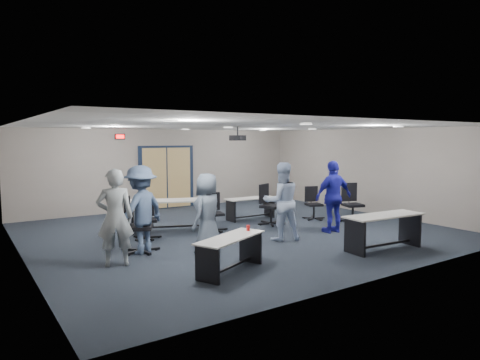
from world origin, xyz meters
TOP-DOWN VIEW (x-y plane):
  - floor at (0.00, 0.00)m, footprint 10.00×10.00m
  - back_wall at (0.00, 4.50)m, footprint 10.00×0.04m
  - front_wall at (0.00, -4.50)m, footprint 10.00×0.04m
  - left_wall at (-5.00, 0.00)m, footprint 0.04×9.00m
  - right_wall at (5.00, 0.00)m, footprint 0.04×9.00m
  - ceiling at (0.00, 0.00)m, footprint 10.00×9.00m
  - double_door at (0.00, 4.46)m, footprint 2.00×0.07m
  - exit_sign at (-1.60, 4.44)m, footprint 0.32×0.07m
  - ceiling_projector at (0.30, 0.50)m, footprint 0.35×0.32m
  - ceiling_can_lights at (0.00, 0.25)m, footprint 6.24×5.74m
  - table_front_left at (-2.00, -2.76)m, footprint 1.65×1.12m
  - table_front_right at (1.57, -3.27)m, footprint 1.91×0.77m
  - table_back_left at (-1.52, 1.03)m, footprint 2.10×1.34m
  - table_back_right at (1.22, 1.20)m, footprint 1.57×0.53m
  - chair_back_a at (-2.30, 0.47)m, footprint 0.75×0.75m
  - chair_back_b at (-0.52, 0.34)m, footprint 0.75×0.75m
  - chair_back_c at (1.21, 0.19)m, footprint 0.93×0.93m
  - chair_back_d at (2.74, 0.11)m, footprint 0.77×0.77m
  - chair_loose_left at (-2.87, -0.59)m, footprint 1.00×1.00m
  - chair_loose_right at (3.29, -0.89)m, footprint 0.91×0.91m
  - person_gray at (-3.59, -1.26)m, footprint 0.77×0.62m
  - person_plaid at (-1.70, -1.39)m, footprint 0.97×0.86m
  - person_lightblue at (0.31, -1.36)m, footprint 1.07×0.95m
  - person_navy at (1.93, -1.44)m, footprint 1.12×0.56m
  - person_back at (-2.87, -0.66)m, footprint 1.36×1.11m

SIDE VIEW (x-z plane):
  - floor at x=0.00m, z-range 0.00..0.00m
  - table_back_right at x=1.22m, z-range 0.12..0.75m
  - table_front_left at x=-2.00m, z-range 0.07..0.81m
  - chair_back_d at x=2.74m, z-range 0.00..0.97m
  - chair_back_b at x=-0.52m, z-range 0.00..0.98m
  - chair_back_a at x=-2.30m, z-range 0.00..0.98m
  - table_front_right at x=1.57m, z-range 0.14..0.90m
  - table_back_left at x=-1.52m, z-range 0.01..1.11m
  - chair_loose_right at x=3.29m, z-range 0.00..1.12m
  - chair_back_c at x=1.21m, z-range 0.00..1.13m
  - chair_loose_left at x=-2.87m, z-range 0.00..1.17m
  - person_plaid at x=-1.70m, z-range 0.00..1.67m
  - person_gray at x=-3.59m, z-range 0.00..1.83m
  - person_lightblue at x=0.31m, z-range 0.00..1.83m
  - person_navy at x=1.93m, z-range 0.00..1.83m
  - person_back at x=-2.87m, z-range 0.00..1.83m
  - double_door at x=0.00m, z-range -0.05..2.15m
  - back_wall at x=0.00m, z-range 0.00..2.70m
  - front_wall at x=0.00m, z-range 0.00..2.70m
  - left_wall at x=-5.00m, z-range 0.00..2.70m
  - right_wall at x=5.00m, z-range 0.00..2.70m
  - ceiling_projector at x=0.30m, z-range 2.22..2.59m
  - exit_sign at x=-1.60m, z-range 2.36..2.54m
  - ceiling_can_lights at x=0.00m, z-range 2.66..2.68m
  - ceiling at x=0.00m, z-range 2.68..2.72m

